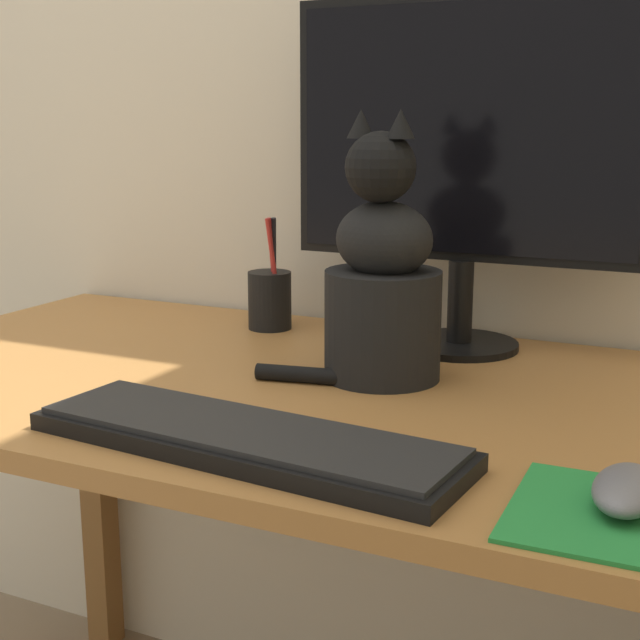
% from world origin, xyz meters
% --- Properties ---
extents(desk, '(1.38, 0.68, 0.70)m').
position_xyz_m(desk, '(0.00, 0.00, 0.61)').
color(desk, '#A87038').
rests_on(desk, ground_plane).
extents(monitor, '(0.50, 0.17, 0.49)m').
position_xyz_m(monitor, '(0.07, 0.25, 0.98)').
color(monitor, black).
rests_on(monitor, desk).
extents(keyboard, '(0.47, 0.17, 0.02)m').
position_xyz_m(keyboard, '(-0.00, -0.24, 0.71)').
color(keyboard, black).
rests_on(keyboard, desk).
extents(mousepad_right, '(0.20, 0.18, 0.00)m').
position_xyz_m(mousepad_right, '(0.37, -0.24, 0.70)').
color(mousepad_right, '#238438').
rests_on(mousepad_right, desk).
extents(computer_mouse_right, '(0.06, 0.10, 0.03)m').
position_xyz_m(computer_mouse_right, '(0.36, -0.22, 0.72)').
color(computer_mouse_right, slate).
rests_on(computer_mouse_right, mousepad_right).
extents(cat, '(0.23, 0.17, 0.33)m').
position_xyz_m(cat, '(0.03, 0.05, 0.82)').
color(cat, black).
rests_on(cat, desk).
extents(pen_cup, '(0.07, 0.07, 0.18)m').
position_xyz_m(pen_cup, '(-0.23, 0.24, 0.75)').
color(pen_cup, black).
rests_on(pen_cup, desk).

